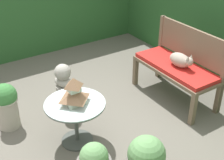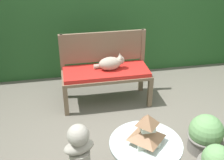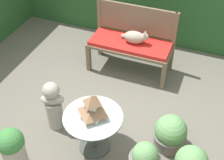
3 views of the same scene
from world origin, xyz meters
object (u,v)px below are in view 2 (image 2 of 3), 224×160
(garden_bench, at_px, (106,75))
(patio_table, at_px, (145,152))
(cat, at_px, (111,63))
(potted_plant_table_near, at_px, (205,135))
(pagoda_birdhouse, at_px, (147,131))
(garden_bust, at_px, (80,155))

(garden_bench, relative_size, patio_table, 1.83)
(cat, relative_size, patio_table, 0.64)
(cat, bearing_deg, garden_bench, -179.59)
(cat, distance_m, potted_plant_table_near, 1.51)
(potted_plant_table_near, bearing_deg, cat, 124.84)
(cat, xyz_separation_m, pagoda_birdhouse, (0.03, -1.54, 0.05))
(pagoda_birdhouse, height_order, potted_plant_table_near, pagoda_birdhouse)
(garden_bench, bearing_deg, pagoda_birdhouse, -86.45)
(patio_table, height_order, potted_plant_table_near, patio_table)
(garden_bust, bearing_deg, patio_table, -29.28)
(pagoda_birdhouse, height_order, garden_bust, pagoda_birdhouse)
(garden_bench, distance_m, garden_bust, 1.48)
(garden_bench, relative_size, potted_plant_table_near, 2.73)
(garden_bust, xyz_separation_m, potted_plant_table_near, (1.39, 0.21, -0.15))
(pagoda_birdhouse, distance_m, garden_bust, 0.67)
(pagoda_birdhouse, xyz_separation_m, garden_bust, (-0.59, 0.14, -0.30))
(cat, relative_size, potted_plant_table_near, 0.95)
(garden_bench, xyz_separation_m, potted_plant_table_near, (0.90, -1.19, -0.23))
(patio_table, bearing_deg, potted_plant_table_near, 23.33)
(cat, bearing_deg, patio_table, -93.41)
(cat, height_order, potted_plant_table_near, cat)
(pagoda_birdhouse, relative_size, potted_plant_table_near, 0.69)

